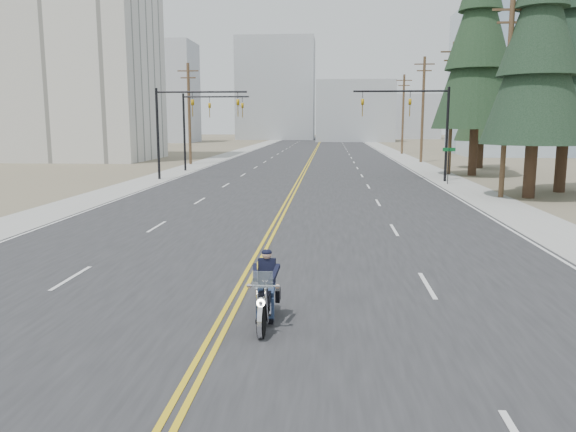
# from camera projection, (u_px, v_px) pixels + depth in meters

# --- Properties ---
(ground_plane) EXTENTS (400.00, 400.00, 0.00)m
(ground_plane) POSITION_uv_depth(u_px,v_px,m) (216.00, 336.00, 11.69)
(ground_plane) COLOR #776D56
(ground_plane) RESTS_ON ground
(road) EXTENTS (20.00, 200.00, 0.01)m
(road) POSITION_uv_depth(u_px,v_px,m) (314.00, 154.00, 80.54)
(road) COLOR #303033
(road) RESTS_ON ground
(sidewalk_left) EXTENTS (3.00, 200.00, 0.01)m
(sidewalk_left) POSITION_uv_depth(u_px,v_px,m) (235.00, 153.00, 81.38)
(sidewalk_left) COLOR #A5A5A0
(sidewalk_left) RESTS_ON ground
(sidewalk_right) EXTENTS (3.00, 200.00, 0.01)m
(sidewalk_right) POSITION_uv_depth(u_px,v_px,m) (395.00, 154.00, 79.70)
(sidewalk_right) COLOR #A5A5A0
(sidewalk_right) RESTS_ON ground
(traffic_mast_left) EXTENTS (7.10, 0.26, 7.00)m
(traffic_mast_left) POSITION_uv_depth(u_px,v_px,m) (183.00, 115.00, 43.01)
(traffic_mast_left) COLOR black
(traffic_mast_left) RESTS_ON ground
(traffic_mast_right) EXTENTS (7.10, 0.26, 7.00)m
(traffic_mast_right) POSITION_uv_depth(u_px,v_px,m) (420.00, 115.00, 41.69)
(traffic_mast_right) COLOR black
(traffic_mast_right) RESTS_ON ground
(traffic_mast_far) EXTENTS (6.10, 0.26, 7.00)m
(traffic_mast_far) POSITION_uv_depth(u_px,v_px,m) (202.00, 117.00, 50.91)
(traffic_mast_far) COLOR black
(traffic_mast_far) RESTS_ON ground
(street_sign) EXTENTS (0.90, 0.06, 2.62)m
(street_sign) POSITION_uv_depth(u_px,v_px,m) (449.00, 159.00, 40.11)
(street_sign) COLOR black
(street_sign) RESTS_ON ground
(utility_pole_b) EXTENTS (2.20, 0.30, 11.50)m
(utility_pole_b) POSITION_uv_depth(u_px,v_px,m) (507.00, 95.00, 32.41)
(utility_pole_b) COLOR brown
(utility_pole_b) RESTS_ON ground
(utility_pole_c) EXTENTS (2.20, 0.30, 11.00)m
(utility_pole_c) POSITION_uv_depth(u_px,v_px,m) (452.00, 107.00, 47.21)
(utility_pole_c) COLOR brown
(utility_pole_c) RESTS_ON ground
(utility_pole_d) EXTENTS (2.20, 0.30, 11.50)m
(utility_pole_d) POSITION_uv_depth(u_px,v_px,m) (423.00, 108.00, 61.92)
(utility_pole_d) COLOR brown
(utility_pole_d) RESTS_ON ground
(utility_pole_e) EXTENTS (2.20, 0.30, 11.00)m
(utility_pole_e) POSITION_uv_depth(u_px,v_px,m) (403.00, 113.00, 78.68)
(utility_pole_e) COLOR brown
(utility_pole_e) RESTS_ON ground
(utility_pole_left) EXTENTS (2.20, 0.30, 10.50)m
(utility_pole_left) POSITION_uv_depth(u_px,v_px,m) (189.00, 112.00, 58.92)
(utility_pole_left) COLOR brown
(utility_pole_left) RESTS_ON ground
(apartment_block) EXTENTS (18.00, 14.00, 30.00)m
(apartment_block) POSITION_uv_depth(u_px,v_px,m) (71.00, 31.00, 65.37)
(apartment_block) COLOR silver
(apartment_block) RESTS_ON ground
(glass_building) EXTENTS (24.00, 16.00, 20.00)m
(glass_building) POSITION_uv_depth(u_px,v_px,m) (549.00, 81.00, 76.55)
(glass_building) COLOR #9EB5CC
(glass_building) RESTS_ON ground
(haze_bldg_a) EXTENTS (14.00, 12.00, 22.00)m
(haze_bldg_a) POSITION_uv_depth(u_px,v_px,m) (164.00, 93.00, 125.56)
(haze_bldg_a) COLOR #B7BCC6
(haze_bldg_a) RESTS_ON ground
(haze_bldg_b) EXTENTS (18.00, 14.00, 14.00)m
(haze_bldg_b) POSITION_uv_depth(u_px,v_px,m) (354.00, 111.00, 132.91)
(haze_bldg_b) COLOR #ADB2B7
(haze_bldg_b) RESTS_ON ground
(haze_bldg_c) EXTENTS (16.00, 12.00, 18.00)m
(haze_bldg_c) POSITION_uv_depth(u_px,v_px,m) (514.00, 100.00, 115.48)
(haze_bldg_c) COLOR #B7BCC6
(haze_bldg_c) RESTS_ON ground
(haze_bldg_d) EXTENTS (20.00, 15.00, 26.00)m
(haze_bldg_d) POSITION_uv_depth(u_px,v_px,m) (276.00, 90.00, 148.14)
(haze_bldg_d) COLOR #ADB2B7
(haze_bldg_d) RESTS_ON ground
(haze_bldg_e) EXTENTS (14.00, 14.00, 12.00)m
(haze_bldg_e) POSITION_uv_depth(u_px,v_px,m) (412.00, 117.00, 156.42)
(haze_bldg_e) COLOR #B7BCC6
(haze_bldg_e) RESTS_ON ground
(haze_bldg_f) EXTENTS (12.00, 12.00, 16.00)m
(haze_bldg_f) POSITION_uv_depth(u_px,v_px,m) (123.00, 108.00, 141.91)
(haze_bldg_f) COLOR #ADB2B7
(haze_bldg_f) RESTS_ON ground
(motorcyclist) EXTENTS (0.90, 2.10, 1.64)m
(motorcyclist) POSITION_uv_depth(u_px,v_px,m) (265.00, 289.00, 12.22)
(motorcyclist) COLOR black
(motorcyclist) RESTS_ON ground
(conifer_near) EXTENTS (5.96, 5.96, 15.78)m
(conifer_near) POSITION_uv_depth(u_px,v_px,m) (539.00, 39.00, 31.69)
(conifer_near) COLOR #382619
(conifer_near) RESTS_ON ground
(conifer_mid) EXTENTS (6.11, 6.11, 16.30)m
(conifer_mid) POSITION_uv_depth(u_px,v_px,m) (571.00, 41.00, 34.44)
(conifer_mid) COLOR #382619
(conifer_mid) RESTS_ON ground
(conifer_tall) EXTENTS (7.01, 7.01, 19.48)m
(conifer_tall) POSITION_uv_depth(u_px,v_px,m) (479.00, 38.00, 45.37)
(conifer_tall) COLOR #382619
(conifer_tall) RESTS_ON ground
(conifer_far) EXTENTS (4.98, 4.98, 13.33)m
(conifer_far) POSITION_uv_depth(u_px,v_px,m) (483.00, 88.00, 53.67)
(conifer_far) COLOR #382619
(conifer_far) RESTS_ON ground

